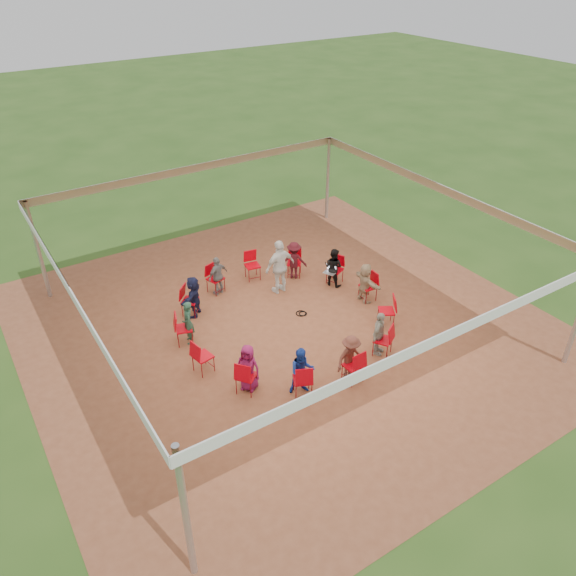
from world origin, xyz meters
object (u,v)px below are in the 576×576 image
chair_7 (246,376)px  person_seated_0 (333,267)px  chair_4 (190,301)px  person_seated_1 (294,260)px  person_seated_3 (194,296)px  chair_0 (335,270)px  chair_9 (353,366)px  person_seated_7 (350,358)px  chair_3 (215,279)px  person_seated_2 (218,276)px  chair_8 (303,380)px  person_seated_5 (248,368)px  standing_person (280,267)px  cable_coil (302,313)px  chair_6 (203,356)px  person_seated_8 (379,334)px  chair_5 (184,328)px  chair_10 (383,340)px  laptop (331,270)px  person_seated_6 (302,371)px  person_seated_9 (365,283)px  person_seated_4 (188,323)px  chair_11 (386,311)px  chair_12 (368,286)px  chair_1 (294,263)px  chair_2 (252,266)px

chair_7 → person_seated_0: (4.48, 2.71, 0.16)m
chair_4 → chair_7: bearing=41.5°
person_seated_1 → person_seated_3: same height
chair_0 → chair_9: size_ratio=1.00×
person_seated_7 → chair_3: bearing=97.1°
person_seated_2 → chair_8: bearing=68.7°
person_seated_5 → standing_person: size_ratio=0.72×
person_seated_1 → cable_coil: size_ratio=3.71×
chair_6 → person_seated_8: 4.35m
chair_5 → chair_6: bearing=13.8°
chair_8 → chair_10: size_ratio=1.00×
chair_9 → laptop: chair_9 is taller
person_seated_6 → standing_person: (1.88, 3.94, 0.23)m
person_seated_9 → chair_0: bearing=8.6°
person_seated_0 → person_seated_4: same height
person_seated_1 → person_seated_7: size_ratio=1.00×
person_seated_0 → person_seated_9: 1.23m
chair_7 → person_seated_2: (1.37, 4.12, 0.16)m
chair_4 → cable_coil: (2.59, -1.67, -0.43)m
chair_4 → person_seated_3: bearing=90.0°
chair_6 → chair_8: bearing=27.7°
chair_10 → laptop: chair_10 is taller
chair_11 → standing_person: size_ratio=0.54×
chair_4 → person_seated_5: bearing=43.0°
cable_coil → person_seated_4: bearing=170.5°
chair_10 → person_seated_3: 5.24m
chair_12 → person_seated_3: (-4.51, 2.00, 0.16)m
chair_1 → chair_6: 5.05m
person_seated_2 → standing_person: (1.58, -0.88, 0.23)m
chair_2 → chair_12: bearing=138.5°
chair_12 → person_seated_0: bearing=19.1°
chair_0 → person_seated_6: (-3.53, -3.45, 0.16)m
person_seated_1 → chair_10: bearing=125.5°
person_seated_4 → person_seated_3: bearing=166.2°
chair_10 → person_seated_4: size_ratio=0.75×
cable_coil → chair_5: bearing=170.2°
chair_3 → person_seated_8: bearing=96.8°
chair_8 → chair_12: size_ratio=1.00×
chair_3 → laptop: 3.40m
person_seated_8 → cable_coil: person_seated_8 is taller
laptop → person_seated_7: bearing=125.9°
chair_9 → person_seated_3: 4.94m
chair_8 → person_seated_9: (3.69, 2.30, 0.16)m
chair_1 → chair_5: size_ratio=1.00×
chair_12 → cable_coil: 2.09m
chair_0 → person_seated_6: size_ratio=0.75×
person_seated_0 → chair_8: bearing=111.3°
person_seated_4 → cable_coil: (3.15, -0.53, -0.59)m
chair_9 → chair_11: same height
chair_3 → person_seated_4: size_ratio=0.75×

